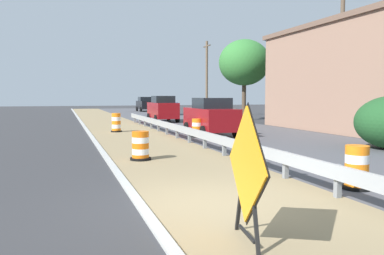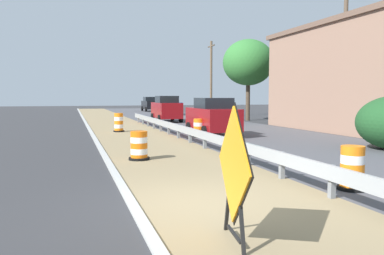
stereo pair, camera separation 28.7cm
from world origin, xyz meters
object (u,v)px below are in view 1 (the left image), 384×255
at_px(traffic_barrel_nearest, 357,170).
at_px(traffic_barrel_mid, 197,129).
at_px(warning_sign_diamond, 247,169).
at_px(car_lead_far_lane, 163,109).
at_px(traffic_barrel_far, 116,123).
at_px(utility_pole_near, 342,48).
at_px(car_mid_far_lane, 164,106).
at_px(car_lead_near_lane, 211,117).
at_px(traffic_barrel_close, 140,147).
at_px(car_trailing_near_lane, 145,104).
at_px(utility_pole_mid, 207,78).

xyz_separation_m(traffic_barrel_nearest, traffic_barrel_mid, (0.24, 11.80, -0.02)).
relative_size(warning_sign_diamond, car_lead_far_lane, 0.49).
bearing_deg(traffic_barrel_far, utility_pole_near, -19.81).
bearing_deg(warning_sign_diamond, car_mid_far_lane, -94.09).
xyz_separation_m(car_lead_near_lane, car_lead_far_lane, (0.26, 11.72, 0.05)).
xyz_separation_m(warning_sign_diamond, utility_pole_near, (12.72, 13.81, 3.76)).
distance_m(warning_sign_diamond, car_lead_far_lane, 26.89).
distance_m(traffic_barrel_close, car_lead_near_lane, 8.63).
distance_m(traffic_barrel_nearest, traffic_barrel_close, 6.80).
xyz_separation_m(traffic_barrel_nearest, car_lead_near_lane, (1.23, 12.49, 0.56)).
relative_size(warning_sign_diamond, utility_pole_near, 0.22).
height_order(traffic_barrel_close, utility_pole_near, utility_pole_near).
xyz_separation_m(car_lead_near_lane, car_trailing_near_lane, (3.35, 34.02, -0.01)).
height_order(traffic_barrel_far, car_mid_far_lane, car_mid_far_lane).
distance_m(warning_sign_diamond, car_lead_near_lane, 15.49).
xyz_separation_m(traffic_barrel_far, car_lead_far_lane, (4.84, 8.14, 0.56)).
bearing_deg(traffic_barrel_far, car_trailing_near_lane, 75.41).
bearing_deg(car_mid_far_lane, traffic_barrel_far, -23.95).
bearing_deg(car_trailing_near_lane, traffic_barrel_nearest, -6.42).
distance_m(car_lead_far_lane, utility_pole_near, 15.05).
bearing_deg(utility_pole_mid, utility_pole_near, -86.14).
bearing_deg(warning_sign_diamond, traffic_barrel_far, -83.09).
bearing_deg(utility_pole_near, utility_pole_mid, 93.86).
bearing_deg(traffic_barrel_close, car_trailing_near_lane, 78.29).
height_order(car_lead_far_lane, utility_pole_mid, utility_pole_mid).
bearing_deg(warning_sign_diamond, car_trailing_near_lane, -91.38).
bearing_deg(utility_pole_near, traffic_barrel_far, 160.19).
relative_size(traffic_barrel_nearest, traffic_barrel_mid, 1.05).
xyz_separation_m(traffic_barrel_close, utility_pole_mid, (11.54, 24.77, 3.54)).
xyz_separation_m(car_trailing_near_lane, utility_pole_mid, (3.05, -16.17, 2.97)).
xyz_separation_m(traffic_barrel_mid, car_trailing_near_lane, (4.34, 34.72, 0.57)).
distance_m(traffic_barrel_far, utility_pole_mid, 18.34).
bearing_deg(car_lead_far_lane, car_lead_near_lane, 178.71).
height_order(traffic_barrel_close, car_mid_far_lane, car_mid_far_lane).
distance_m(traffic_barrel_nearest, car_mid_far_lane, 36.49).
height_order(warning_sign_diamond, car_lead_near_lane, warning_sign_diamond).
xyz_separation_m(traffic_barrel_close, utility_pole_near, (12.80, 6.08, 4.41)).
bearing_deg(traffic_barrel_mid, car_lead_near_lane, 34.95).
bearing_deg(car_mid_far_lane, traffic_barrel_mid, -12.52).
height_order(traffic_barrel_nearest, car_lead_far_lane, car_lead_far_lane).
distance_m(traffic_barrel_close, car_trailing_near_lane, 41.81).
distance_m(utility_pole_near, utility_pole_mid, 18.75).
bearing_deg(traffic_barrel_close, car_mid_far_lane, 74.34).
bearing_deg(traffic_barrel_mid, warning_sign_diamond, -106.25).
xyz_separation_m(car_trailing_near_lane, utility_pole_near, (4.31, -34.85, 3.83)).
height_order(car_trailing_near_lane, utility_pole_mid, utility_pole_mid).
xyz_separation_m(traffic_barrel_nearest, car_trailing_near_lane, (4.59, 46.51, 0.55)).
bearing_deg(car_lead_near_lane, utility_pole_near, -95.73).
height_order(traffic_barrel_nearest, traffic_barrel_close, traffic_barrel_nearest).
height_order(traffic_barrel_nearest, utility_pole_mid, utility_pole_mid).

